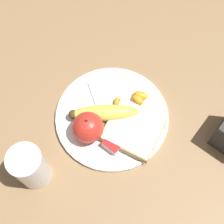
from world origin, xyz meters
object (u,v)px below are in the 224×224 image
Objects in this scene: plate at (112,116)px; jam_packet at (113,144)px; apple at (88,127)px; bread_slice at (135,128)px; banana at (104,113)px; fork at (102,115)px; juice_glass at (31,167)px.

plate is 0.08m from jam_packet.
apple reaches higher than bread_slice.
fork is at bearing -169.27° from banana.
plate is 1.94× the size of bread_slice.
apple is 0.58× the size of bread_slice.
banana reaches higher than jam_packet.
jam_packet is (0.06, 0.01, -0.02)m from apple.
juice_glass is at bearing -64.57° from fork.
juice_glass is at bearing -116.85° from bread_slice.
bread_slice is (0.08, 0.02, -0.01)m from banana.
banana is at bearing 80.39° from juice_glass.
banana is at bearing 144.46° from jam_packet.
banana reaches higher than plate.
banana is (0.00, 0.05, -0.02)m from apple.
jam_packet is (0.07, -0.04, 0.01)m from fork.
apple is at bearing 77.11° from juice_glass.
banana is 0.02m from fork.
bread_slice is (0.06, 0.00, 0.02)m from plate.
plate is 0.06m from bread_slice.
plate is at bearing 77.57° from juice_glass.
apple is 0.54× the size of fork.
banana is at bearing 44.10° from fork.
fork is 3.78× the size of jam_packet.
juice_glass is 0.24m from bread_slice.
plate is at bearing 78.55° from apple.
apple is 0.11m from bread_slice.
plate is at bearing 47.31° from banana.
plate is at bearing -175.44° from bread_slice.
juice_glass reaches higher than fork.
juice_glass is at bearing -102.89° from apple.
juice_glass is 1.46× the size of apple.
juice_glass reaches higher than jam_packet.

